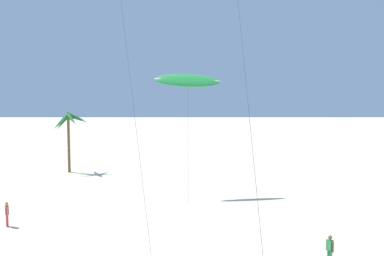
{
  "coord_description": "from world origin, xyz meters",
  "views": [
    {
      "loc": [
        -0.31,
        -3.36,
        9.02
      ],
      "look_at": [
        -0.39,
        24.42,
        6.72
      ],
      "focal_mm": 42.03,
      "sensor_mm": 36.0,
      "label": 1
    }
  ],
  "objects_px": {
    "flying_kite_1": "(189,81)",
    "person_near_left": "(8,213)",
    "palm_tree_3": "(71,122)",
    "person_far_watcher": "(331,249)"
  },
  "relations": [
    {
      "from": "palm_tree_3",
      "to": "person_far_watcher",
      "type": "relative_size",
      "value": 4.08
    },
    {
      "from": "palm_tree_3",
      "to": "flying_kite_1",
      "type": "relative_size",
      "value": 0.62
    },
    {
      "from": "flying_kite_1",
      "to": "person_near_left",
      "type": "distance_m",
      "value": 17.95
    },
    {
      "from": "palm_tree_3",
      "to": "person_near_left",
      "type": "distance_m",
      "value": 20.68
    },
    {
      "from": "person_far_watcher",
      "to": "person_near_left",
      "type": "bearing_deg",
      "value": 160.7
    },
    {
      "from": "palm_tree_3",
      "to": "person_near_left",
      "type": "relative_size",
      "value": 4.0
    },
    {
      "from": "flying_kite_1",
      "to": "person_far_watcher",
      "type": "bearing_deg",
      "value": -65.95
    },
    {
      "from": "palm_tree_3",
      "to": "flying_kite_1",
      "type": "xyz_separation_m",
      "value": [
        13.17,
        -10.19,
        4.33
      ]
    },
    {
      "from": "palm_tree_3",
      "to": "person_near_left",
      "type": "height_order",
      "value": "palm_tree_3"
    },
    {
      "from": "palm_tree_3",
      "to": "person_far_watcher",
      "type": "xyz_separation_m",
      "value": [
        20.63,
        -26.91,
        -4.69
      ]
    }
  ]
}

